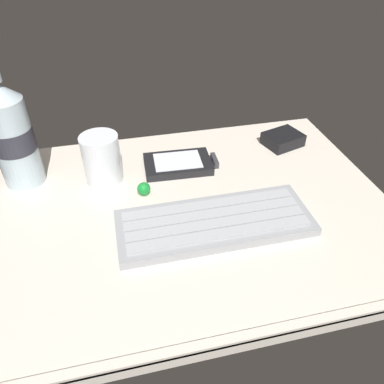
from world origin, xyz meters
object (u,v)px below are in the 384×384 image
handheld_device (181,164)px  juice_cup (102,161)px  water_bottle (12,135)px  charger_block (283,139)px  keyboard (215,222)px  trackball_mouse (144,189)px

handheld_device → juice_cup: size_ratio=1.54×
juice_cup → water_bottle: (-13.42, 2.79, 5.10)cm
charger_block → juice_cup: bearing=-173.6°
juice_cup → water_bottle: water_bottle is taller
keyboard → handheld_device: (-1.59, 16.68, -0.08)cm
charger_block → trackball_mouse: 30.49cm
keyboard → water_bottle: size_ratio=1.40×
water_bottle → trackball_mouse: bearing=-23.6°
handheld_device → trackball_mouse: bearing=-139.7°
handheld_device → charger_block: bearing=8.5°
water_bottle → trackball_mouse: 22.75cm
keyboard → handheld_device: bearing=95.4°
handheld_device → keyboard: bearing=-84.6°
keyboard → juice_cup: size_ratio=3.42×
handheld_device → juice_cup: juice_cup is taller
juice_cup → charger_block: (35.05, 3.93, -2.71)cm
keyboard → handheld_device: 16.76cm
handheld_device → water_bottle: 28.52cm
keyboard → juice_cup: bearing=134.0°
handheld_device → trackball_mouse: (-7.66, -6.49, 0.37)cm
trackball_mouse → handheld_device: bearing=40.3°
juice_cup → trackball_mouse: 8.85cm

